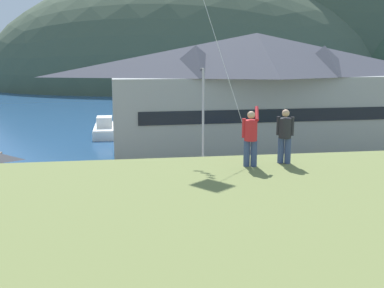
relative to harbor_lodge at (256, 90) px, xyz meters
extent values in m
plane|color=#66604C|center=(-7.81, -20.33, -5.68)|extent=(600.00, 600.00, 0.00)
cube|color=gray|center=(-7.81, -15.33, -5.63)|extent=(40.00, 20.00, 0.10)
cube|color=navy|center=(-7.81, 39.67, -5.66)|extent=(360.00, 84.00, 0.03)
ellipsoid|color=#42513D|center=(7.23, 89.87, -5.68)|extent=(112.48, 74.10, 60.92)
ellipsoid|color=#3D4C38|center=(47.95, 89.37, -5.68)|extent=(146.34, 45.68, 73.90)
ellipsoid|color=#334733|center=(69.78, 97.01, -5.68)|extent=(82.76, 73.55, 56.54)
cube|color=#999E99|center=(0.00, 0.07, -2.20)|extent=(26.10, 8.99, 6.96)
cube|color=black|center=(0.10, -4.17, -1.85)|extent=(22.02, 0.60, 1.10)
pyramid|color=#4C4C56|center=(0.00, 0.07, 3.17)|extent=(27.68, 9.87, 3.77)
pyramid|color=#4C4C56|center=(-5.80, -1.54, 2.62)|extent=(4.72, 4.72, 2.64)
pyramid|color=#4C4C56|center=(5.86, -1.26, 2.62)|extent=(4.72, 4.72, 2.64)
cube|color=beige|center=(-7.83, 2.09, -4.20)|extent=(5.22, 4.42, 2.96)
pyramid|color=#47474C|center=(-7.83, 2.09, -2.07)|extent=(5.65, 4.85, 1.30)
cube|color=black|center=(-8.14, 0.23, -4.64)|extent=(1.09, 0.24, 2.07)
cube|color=#70604C|center=(-10.60, 10.68, -5.33)|extent=(3.20, 10.85, 0.70)
cube|color=silver|center=(-14.10, 10.15, -5.23)|extent=(2.34, 7.22, 0.90)
cube|color=white|center=(-14.10, 10.15, -4.70)|extent=(2.27, 7.00, 0.16)
cube|color=silver|center=(-14.10, 9.61, -4.07)|extent=(1.62, 2.17, 1.10)
cube|color=navy|center=(-6.88, 8.90, -5.23)|extent=(3.18, 8.61, 0.90)
cube|color=navy|center=(-6.88, 8.90, -4.70)|extent=(3.09, 8.35, 0.16)
cube|color=silver|center=(-6.91, 8.27, -4.07)|extent=(2.04, 2.64, 1.10)
cylinder|color=black|center=(4.22, -12.14, -5.26)|extent=(0.65, 0.24, 0.64)
cylinder|color=black|center=(4.29, -13.97, -5.26)|extent=(0.65, 0.24, 0.64)
cube|color=#B28923|center=(-10.28, -19.72, -4.86)|extent=(4.28, 1.98, 0.80)
cube|color=olive|center=(-10.13, -19.72, -4.11)|extent=(2.17, 1.69, 0.70)
cube|color=black|center=(-10.13, -19.72, -4.14)|extent=(2.21, 1.72, 0.32)
cylinder|color=black|center=(-11.68, -18.87, -5.26)|extent=(0.65, 0.25, 0.64)
cylinder|color=black|center=(-11.60, -20.70, -5.26)|extent=(0.65, 0.25, 0.64)
cylinder|color=black|center=(-8.96, -18.75, -5.26)|extent=(0.65, 0.25, 0.64)
cylinder|color=black|center=(-8.88, -20.58, -5.26)|extent=(0.65, 0.25, 0.64)
cube|color=navy|center=(-1.77, -14.08, -4.86)|extent=(4.21, 1.83, 0.80)
cube|color=navy|center=(-1.92, -14.08, -4.11)|extent=(2.11, 1.62, 0.70)
cube|color=black|center=(-1.92, -14.08, -4.14)|extent=(2.15, 1.65, 0.32)
cylinder|color=black|center=(-0.40, -14.99, -5.26)|extent=(0.64, 0.22, 0.64)
cylinder|color=black|center=(-0.41, -13.15, -5.26)|extent=(0.64, 0.22, 0.64)
cylinder|color=black|center=(-3.13, -15.01, -5.26)|extent=(0.64, 0.22, 0.64)
cylinder|color=black|center=(-3.14, -13.17, -5.26)|extent=(0.64, 0.22, 0.64)
cylinder|color=#ADADB2|center=(-6.60, -9.83, -1.64)|extent=(0.16, 0.16, 7.87)
cube|color=#4C4C51|center=(-6.60, -9.48, 2.19)|extent=(0.24, 0.70, 0.20)
cylinder|color=#384770|center=(-8.30, -27.54, 0.28)|extent=(0.20, 0.20, 0.82)
cylinder|color=#384770|center=(-8.09, -27.59, 0.28)|extent=(0.20, 0.20, 0.82)
cylinder|color=red|center=(-8.20, -27.56, 1.01)|extent=(0.40, 0.40, 0.64)
sphere|color=tan|center=(-8.20, -27.56, 1.49)|extent=(0.24, 0.24, 0.24)
cylinder|color=red|center=(-7.98, -27.43, 1.51)|extent=(0.24, 0.56, 0.43)
cylinder|color=red|center=(-8.41, -27.51, 1.08)|extent=(0.11, 0.11, 0.60)
cylinder|color=#384770|center=(-7.10, -27.27, 0.28)|extent=(0.20, 0.20, 0.82)
cylinder|color=#384770|center=(-6.90, -27.35, 0.28)|extent=(0.20, 0.20, 0.82)
cylinder|color=#232328|center=(-7.00, -27.31, 1.01)|extent=(0.40, 0.40, 0.64)
sphere|color=tan|center=(-7.00, -27.31, 1.49)|extent=(0.24, 0.24, 0.24)
cylinder|color=#232328|center=(-7.20, -27.23, 1.08)|extent=(0.11, 0.11, 0.60)
cylinder|color=#232328|center=(-6.80, -27.40, 1.08)|extent=(0.11, 0.11, 0.60)
cylinder|color=silver|center=(-8.96, -24.37, 4.66)|extent=(2.04, 5.90, 9.59)
camera|label=1|loc=(-12.09, -41.28, 3.39)|focal=43.48mm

